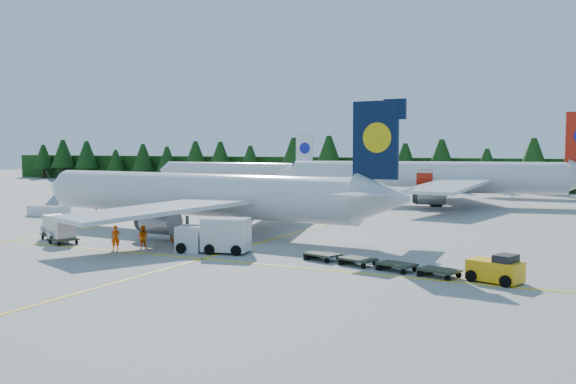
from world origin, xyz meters
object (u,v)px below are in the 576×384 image
at_px(airliner_navy, 187,195).
at_px(service_truck, 213,235).
at_px(airstairs, 51,208).
at_px(baggage_tug, 496,269).
at_px(airliner_red, 420,178).

height_order(airliner_navy, service_truck, airliner_navy).
bearing_deg(service_truck, airstairs, 143.58).
xyz_separation_m(service_truck, baggage_tug, (21.18, -1.81, -0.53)).
height_order(airliner_red, service_truck, airliner_red).
bearing_deg(service_truck, airliner_navy, 121.45).
distance_m(airliner_navy, airliner_red, 40.35).
height_order(airliner_red, baggage_tug, airliner_red).
bearing_deg(airliner_navy, baggage_tug, -15.96).
relative_size(airliner_navy, airstairs, 6.41).
bearing_deg(airliner_red, service_truck, -106.08).
relative_size(airliner_red, baggage_tug, 12.67).
height_order(airliner_navy, baggage_tug, airliner_navy).
height_order(service_truck, baggage_tug, service_truck).
xyz_separation_m(airliner_navy, baggage_tug, (30.07, -11.08, -2.73)).
bearing_deg(baggage_tug, airliner_red, 128.39).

